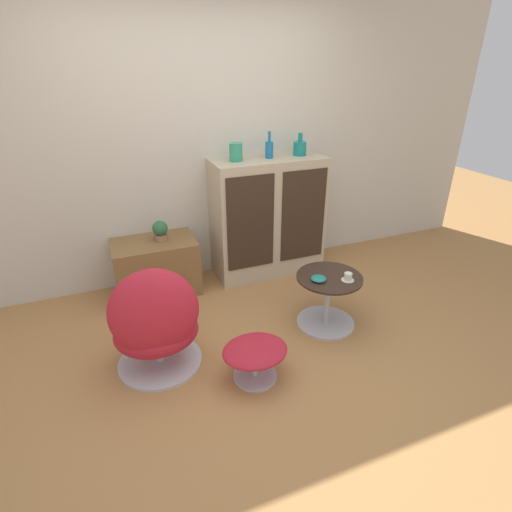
# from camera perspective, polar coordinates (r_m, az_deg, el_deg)

# --- Properties ---
(ground_plane) EXTENTS (12.00, 12.00, 0.00)m
(ground_plane) POSITION_cam_1_polar(r_m,az_deg,el_deg) (2.98, 1.62, -15.40)
(ground_plane) COLOR #A87542
(wall_back) EXTENTS (6.40, 0.06, 2.60)m
(wall_back) POSITION_cam_1_polar(r_m,az_deg,el_deg) (3.82, -8.15, 15.71)
(wall_back) COLOR beige
(wall_back) RESTS_ON ground_plane
(sideboard) EXTENTS (1.08, 0.46, 1.17)m
(sideboard) POSITION_cam_1_polar(r_m,az_deg,el_deg) (3.95, 1.70, 5.53)
(sideboard) COLOR tan
(sideboard) RESTS_ON ground_plane
(tv_console) EXTENTS (0.74, 0.48, 0.51)m
(tv_console) POSITION_cam_1_polar(r_m,az_deg,el_deg) (3.81, -14.05, -1.51)
(tv_console) COLOR brown
(tv_console) RESTS_ON ground_plane
(egg_chair) EXTENTS (0.63, 0.61, 0.82)m
(egg_chair) POSITION_cam_1_polar(r_m,az_deg,el_deg) (2.82, -14.15, -9.38)
(egg_chair) COLOR #B7B7BC
(egg_chair) RESTS_ON ground_plane
(ottoman) EXTENTS (0.45, 0.38, 0.27)m
(ottoman) POSITION_cam_1_polar(r_m,az_deg,el_deg) (2.77, -0.14, -13.78)
(ottoman) COLOR #B7B7BC
(ottoman) RESTS_ON ground_plane
(coffee_table) EXTENTS (0.52, 0.52, 0.45)m
(coffee_table) POSITION_cam_1_polar(r_m,az_deg,el_deg) (3.31, 10.16, -6.15)
(coffee_table) COLOR #B7B7BC
(coffee_table) RESTS_ON ground_plane
(vase_leftmost) EXTENTS (0.12, 0.12, 0.16)m
(vase_leftmost) POSITION_cam_1_polar(r_m,az_deg,el_deg) (3.66, -2.90, 14.61)
(vase_leftmost) COLOR #2D8E6B
(vase_leftmost) RESTS_ON sideboard
(vase_inner_left) EXTENTS (0.07, 0.07, 0.24)m
(vase_inner_left) POSITION_cam_1_polar(r_m,az_deg,el_deg) (3.78, 1.90, 15.03)
(vase_inner_left) COLOR #196699
(vase_inner_left) RESTS_ON sideboard
(vase_inner_right) EXTENTS (0.12, 0.12, 0.21)m
(vase_inner_right) POSITION_cam_1_polar(r_m,az_deg,el_deg) (3.91, 6.27, 15.13)
(vase_inner_right) COLOR #147A75
(vase_inner_right) RESTS_ON sideboard
(potted_plant) EXTENTS (0.14, 0.14, 0.19)m
(potted_plant) POSITION_cam_1_polar(r_m,az_deg,el_deg) (3.68, -13.52, 3.59)
(potted_plant) COLOR #996B4C
(potted_plant) RESTS_ON tv_console
(teacup) EXTENTS (0.10, 0.10, 0.06)m
(teacup) POSITION_cam_1_polar(r_m,az_deg,el_deg) (3.16, 13.00, -2.99)
(teacup) COLOR silver
(teacup) RESTS_ON coffee_table
(bowl) EXTENTS (0.12, 0.12, 0.04)m
(bowl) POSITION_cam_1_polar(r_m,az_deg,el_deg) (3.12, 8.93, -3.20)
(bowl) COLOR #1E7A70
(bowl) RESTS_ON coffee_table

